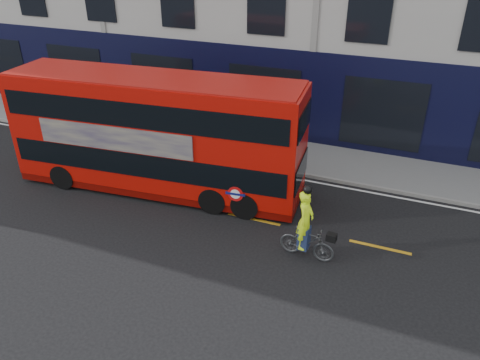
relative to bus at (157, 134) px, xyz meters
The scene contains 7 objects.
ground 4.91m from the bus, 29.77° to the right, with size 120.00×120.00×0.00m, color black.
pavement 6.12m from the bus, 48.15° to the left, with size 60.00×3.00×0.12m, color slate.
kerb 5.18m from the bus, 36.01° to the left, with size 60.00×0.12×0.13m, color gray.
road_edge_line 5.05m from the bus, 32.98° to the left, with size 58.00×0.10×0.01m, color silver.
lane_dashes 4.44m from the bus, 10.33° to the right, with size 58.00×0.12×0.01m, color orange, non-canonical shape.
bus is the anchor object (origin of this frame).
cyclist 6.34m from the bus, 18.43° to the right, with size 1.64×0.68×2.32m.
Camera 1 is at (4.39, -10.46, 8.38)m, focal length 35.00 mm.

